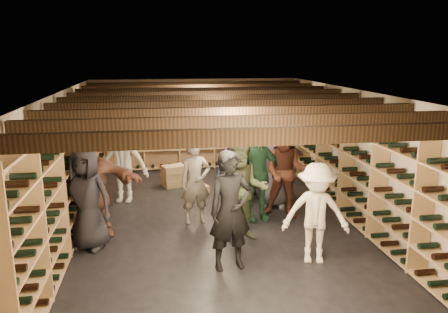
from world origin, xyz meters
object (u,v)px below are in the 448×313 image
at_px(person_8, 286,172).
at_px(person_12, 274,161).
at_px(person_0, 87,199).
at_px(crate_stack_left, 174,176).
at_px(person_11, 263,154).
at_px(crate_loose, 197,190).
at_px(person_3, 316,213).
at_px(person_9, 122,162).
at_px(person_2, 243,190).
at_px(person_5, 91,182).
at_px(crate_stack_right, 241,184).
at_px(person_1, 230,211).
at_px(person_6, 235,168).
at_px(person_10, 256,174).
at_px(person_7, 195,182).

distance_m(person_8, person_12, 0.65).
relative_size(person_0, person_12, 0.88).
relative_size(crate_stack_left, person_0, 0.35).
xyz_separation_m(person_8, person_11, (-0.09, 1.37, 0.03)).
relative_size(crate_loose, person_8, 0.28).
relative_size(person_3, person_9, 0.88).
height_order(person_2, person_5, person_5).
relative_size(crate_loose, person_0, 0.30).
height_order(crate_stack_right, person_12, person_12).
height_order(person_1, person_3, person_1).
bearing_deg(person_11, crate_stack_left, 170.77).
bearing_deg(crate_loose, person_6, -51.81).
relative_size(person_8, person_9, 1.03).
bearing_deg(person_0, crate_loose, 72.30).
xyz_separation_m(crate_stack_left, person_10, (1.45, -2.35, 0.63)).
relative_size(person_5, person_12, 1.00).
relative_size(person_1, person_7, 1.14).
bearing_deg(crate_loose, person_7, -95.93).
distance_m(crate_stack_right, person_12, 1.15).
xyz_separation_m(person_9, person_10, (2.54, -1.43, 0.02)).
distance_m(person_2, person_8, 1.31).
height_order(person_3, person_12, person_12).
relative_size(person_5, person_9, 1.09).
distance_m(crate_stack_left, person_6, 2.00).
height_order(crate_loose, person_11, person_11).
distance_m(crate_stack_right, person_6, 0.84).
distance_m(person_5, person_8, 3.51).
xyz_separation_m(person_2, person_9, (-2.12, 2.26, 0.01)).
bearing_deg(person_10, person_3, -85.46).
xyz_separation_m(person_1, person_5, (-2.13, 1.54, 0.07)).
distance_m(person_1, person_9, 3.67).
relative_size(person_6, person_10, 0.89).
bearing_deg(person_10, crate_stack_left, 110.92).
relative_size(person_9, person_10, 0.98).
bearing_deg(person_3, person_6, 120.18).
relative_size(person_6, person_8, 0.88).
distance_m(person_0, person_7, 1.99).
relative_size(person_8, person_11, 0.97).
distance_m(person_8, person_11, 1.37).
bearing_deg(person_0, person_12, 43.41).
bearing_deg(person_11, person_5, -137.16).
xyz_separation_m(crate_stack_right, person_0, (-2.93, -2.24, 0.58)).
xyz_separation_m(person_1, person_9, (-1.74, 3.23, -0.01)).
distance_m(person_8, person_9, 3.41).
bearing_deg(person_2, person_10, 71.82).
relative_size(crate_stack_right, person_7, 0.34).
bearing_deg(person_11, person_3, -72.90).
bearing_deg(person_7, person_3, -57.55).
bearing_deg(person_7, crate_loose, 75.22).
bearing_deg(person_10, person_0, -175.34).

